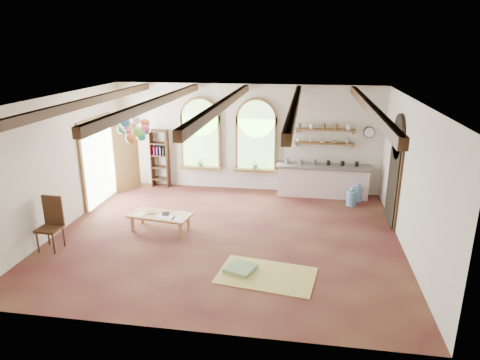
% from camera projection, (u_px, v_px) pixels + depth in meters
% --- Properties ---
extents(floor, '(8.00, 8.00, 0.00)m').
position_uv_depth(floor, '(225.00, 236.00, 10.06)').
color(floor, brown).
rests_on(floor, ground).
extents(ceiling_beams, '(6.20, 6.80, 0.18)m').
position_uv_depth(ceiling_beams, '(224.00, 104.00, 9.10)').
color(ceiling_beams, '#3E2513').
rests_on(ceiling_beams, ceiling).
extents(window_left, '(1.30, 0.28, 2.20)m').
position_uv_depth(window_left, '(201.00, 136.00, 12.98)').
color(window_left, brown).
rests_on(window_left, floor).
extents(window_right, '(1.30, 0.28, 2.20)m').
position_uv_depth(window_right, '(256.00, 138.00, 12.73)').
color(window_right, brown).
rests_on(window_right, floor).
extents(left_doorway, '(0.10, 1.90, 2.50)m').
position_uv_depth(left_doorway, '(99.00, 162.00, 11.98)').
color(left_doorway, brown).
rests_on(left_doorway, floor).
extents(right_doorway, '(0.10, 1.30, 2.40)m').
position_uv_depth(right_doorway, '(393.00, 180.00, 10.55)').
color(right_doorway, black).
rests_on(right_doorway, floor).
extents(kitchen_counter, '(2.68, 0.62, 0.94)m').
position_uv_depth(kitchen_counter, '(322.00, 180.00, 12.58)').
color(kitchen_counter, silver).
rests_on(kitchen_counter, floor).
extents(wall_shelf_lower, '(1.70, 0.24, 0.04)m').
position_uv_depth(wall_shelf_lower, '(324.00, 143.00, 12.42)').
color(wall_shelf_lower, brown).
rests_on(wall_shelf_lower, wall_back).
extents(wall_shelf_upper, '(1.70, 0.24, 0.04)m').
position_uv_depth(wall_shelf_upper, '(325.00, 130.00, 12.30)').
color(wall_shelf_upper, brown).
rests_on(wall_shelf_upper, wall_back).
extents(wall_clock, '(0.32, 0.04, 0.32)m').
position_uv_depth(wall_clock, '(369.00, 132.00, 12.19)').
color(wall_clock, black).
rests_on(wall_clock, wall_back).
extents(bookshelf, '(0.53, 0.32, 1.80)m').
position_uv_depth(bookshelf, '(160.00, 159.00, 13.30)').
color(bookshelf, '#3E2513').
rests_on(bookshelf, floor).
extents(coffee_table, '(1.53, 0.86, 0.42)m').
position_uv_depth(coffee_table, '(160.00, 216.00, 10.27)').
color(coffee_table, tan).
rests_on(coffee_table, floor).
extents(side_chair, '(0.48, 0.48, 1.18)m').
position_uv_depth(side_chair, '(51.00, 235.00, 9.34)').
color(side_chair, '#3E2513').
rests_on(side_chair, floor).
extents(floor_mat, '(2.01, 1.41, 0.02)m').
position_uv_depth(floor_mat, '(266.00, 275.00, 8.35)').
color(floor_mat, tan).
rests_on(floor_mat, floor).
extents(floor_cushion, '(0.68, 0.68, 0.09)m').
position_uv_depth(floor_cushion, '(240.00, 269.00, 8.52)').
color(floor_cushion, gray).
rests_on(floor_cushion, floor).
extents(water_jug_a, '(0.28, 0.28, 0.55)m').
position_uv_depth(water_jug_a, '(352.00, 197.00, 11.88)').
color(water_jug_a, '#588DBD').
rests_on(water_jug_a, floor).
extents(water_jug_b, '(0.27, 0.27, 0.53)m').
position_uv_depth(water_jug_b, '(357.00, 193.00, 12.23)').
color(water_jug_b, '#588DBD').
rests_on(water_jug_b, floor).
extents(balloon_cluster, '(0.84, 0.91, 1.15)m').
position_uv_depth(balloon_cluster, '(134.00, 129.00, 10.45)').
color(balloon_cluster, silver).
rests_on(balloon_cluster, floor).
extents(table_book, '(0.21, 0.27, 0.02)m').
position_uv_depth(table_book, '(148.00, 212.00, 10.35)').
color(table_book, olive).
rests_on(table_book, coffee_table).
extents(tablet, '(0.22, 0.28, 0.01)m').
position_uv_depth(tablet, '(166.00, 214.00, 10.27)').
color(tablet, black).
rests_on(tablet, coffee_table).
extents(potted_plant_left, '(0.27, 0.23, 0.30)m').
position_uv_depth(potted_plant_left, '(201.00, 162.00, 13.12)').
color(potted_plant_left, '#598C4C').
rests_on(potted_plant_left, window_left).
extents(potted_plant_right, '(0.27, 0.23, 0.30)m').
position_uv_depth(potted_plant_right, '(255.00, 164.00, 12.87)').
color(potted_plant_right, '#598C4C').
rests_on(potted_plant_right, window_right).
extents(shelf_cup_a, '(0.12, 0.10, 0.10)m').
position_uv_depth(shelf_cup_a, '(298.00, 140.00, 12.51)').
color(shelf_cup_a, white).
rests_on(shelf_cup_a, wall_shelf_lower).
extents(shelf_cup_b, '(0.10, 0.10, 0.09)m').
position_uv_depth(shelf_cup_b, '(310.00, 141.00, 12.46)').
color(shelf_cup_b, beige).
rests_on(shelf_cup_b, wall_shelf_lower).
extents(shelf_bowl_a, '(0.22, 0.22, 0.05)m').
position_uv_depth(shelf_bowl_a, '(323.00, 142.00, 12.41)').
color(shelf_bowl_a, beige).
rests_on(shelf_bowl_a, wall_shelf_lower).
extents(shelf_bowl_b, '(0.20, 0.20, 0.06)m').
position_uv_depth(shelf_bowl_b, '(335.00, 142.00, 12.36)').
color(shelf_bowl_b, '#8C664C').
rests_on(shelf_bowl_b, wall_shelf_lower).
extents(shelf_vase, '(0.18, 0.18, 0.19)m').
position_uv_depth(shelf_vase, '(347.00, 140.00, 12.29)').
color(shelf_vase, slate).
rests_on(shelf_vase, wall_shelf_lower).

